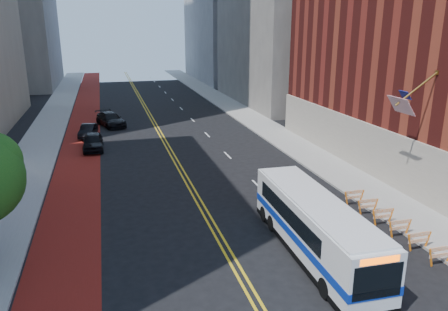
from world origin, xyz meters
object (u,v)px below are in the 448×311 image
at_px(car_c, 111,119).
at_px(transit_bus, 314,225).
at_px(car_a, 93,142).
at_px(car_b, 88,131).

bearing_deg(car_c, transit_bus, -93.52).
height_order(car_a, car_c, car_a).
relative_size(car_b, car_c, 0.72).
bearing_deg(car_b, transit_bus, -57.61).
xyz_separation_m(car_a, car_c, (1.86, 9.95, -0.00)).
relative_size(car_a, car_c, 0.85).
xyz_separation_m(transit_bus, car_c, (-9.17, 33.27, -0.80)).
bearing_deg(transit_bus, car_a, 116.67).
distance_m(transit_bus, car_a, 25.81).
relative_size(car_a, car_b, 1.18).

